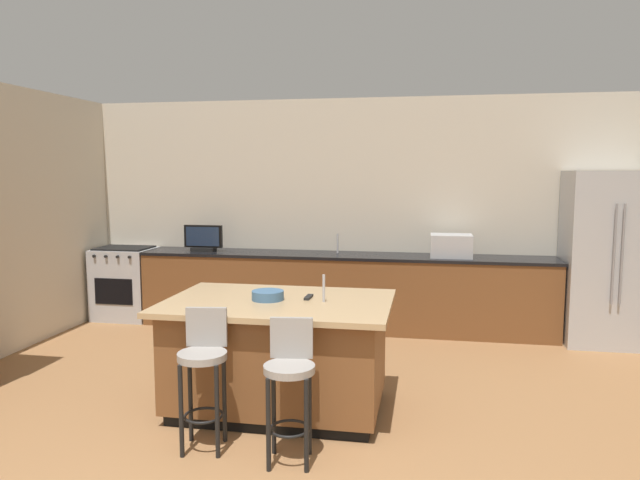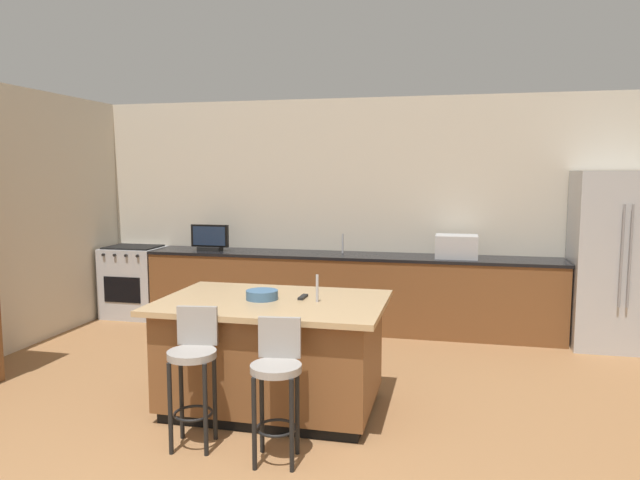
# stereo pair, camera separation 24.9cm
# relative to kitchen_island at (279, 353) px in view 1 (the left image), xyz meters

# --- Properties ---
(wall_back) EXTENTS (7.31, 0.12, 2.84)m
(wall_back) POSITION_rel_kitchen_island_xyz_m (0.24, 2.93, 0.96)
(wall_back) COLOR beige
(wall_back) RESTS_ON ground_plane
(counter_back) EXTENTS (5.05, 0.62, 0.93)m
(counter_back) POSITION_rel_kitchen_island_xyz_m (0.16, 2.55, 0.00)
(counter_back) COLOR brown
(counter_back) RESTS_ON ground_plane
(kitchen_island) EXTENTS (1.81, 1.22, 0.90)m
(kitchen_island) POSITION_rel_kitchen_island_xyz_m (0.00, 0.00, 0.00)
(kitchen_island) COLOR black
(kitchen_island) RESTS_ON ground_plane
(refrigerator) EXTENTS (0.90, 0.78, 1.94)m
(refrigerator) POSITION_rel_kitchen_island_xyz_m (3.14, 2.47, 0.51)
(refrigerator) COLOR #B7BABF
(refrigerator) RESTS_ON ground_plane
(range_oven) EXTENTS (0.74, 0.63, 0.95)m
(range_oven) POSITION_rel_kitchen_island_xyz_m (-2.74, 2.54, 0.01)
(range_oven) COLOR #B7BABF
(range_oven) RESTS_ON ground_plane
(microwave) EXTENTS (0.48, 0.36, 0.27)m
(microwave) POSITION_rel_kitchen_island_xyz_m (1.44, 2.55, 0.60)
(microwave) COLOR #B7BABF
(microwave) RESTS_ON counter_back
(tv_monitor) EXTENTS (0.49, 0.16, 0.33)m
(tv_monitor) POSITION_rel_kitchen_island_xyz_m (-1.62, 2.49, 0.62)
(tv_monitor) COLOR black
(tv_monitor) RESTS_ON counter_back
(sink_faucet_back) EXTENTS (0.02, 0.02, 0.24)m
(sink_faucet_back) POSITION_rel_kitchen_island_xyz_m (0.07, 2.65, 0.59)
(sink_faucet_back) COLOR #B2B2B7
(sink_faucet_back) RESTS_ON counter_back
(sink_faucet_island) EXTENTS (0.02, 0.02, 0.22)m
(sink_faucet_island) POSITION_rel_kitchen_island_xyz_m (0.37, -0.00, 0.55)
(sink_faucet_island) COLOR #B2B2B7
(sink_faucet_island) RESTS_ON kitchen_island
(bar_stool_left) EXTENTS (0.34, 0.36, 0.97)m
(bar_stool_left) POSITION_rel_kitchen_island_xyz_m (-0.34, -0.75, 0.12)
(bar_stool_left) COLOR gray
(bar_stool_left) RESTS_ON ground_plane
(bar_stool_right) EXTENTS (0.34, 0.35, 0.95)m
(bar_stool_right) POSITION_rel_kitchen_island_xyz_m (0.29, -0.83, 0.10)
(bar_stool_right) COLOR gray
(bar_stool_right) RESTS_ON ground_plane
(fruit_bowl) EXTENTS (0.26, 0.26, 0.07)m
(fruit_bowl) POSITION_rel_kitchen_island_xyz_m (-0.09, -0.01, 0.48)
(fruit_bowl) COLOR #3F668C
(fruit_bowl) RESTS_ON kitchen_island
(tv_remote) EXTENTS (0.05, 0.17, 0.02)m
(tv_remote) POSITION_rel_kitchen_island_xyz_m (0.22, 0.11, 0.45)
(tv_remote) COLOR black
(tv_remote) RESTS_ON kitchen_island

